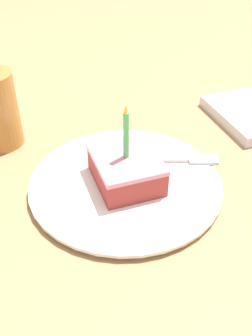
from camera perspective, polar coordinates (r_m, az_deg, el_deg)
ground_plane at (r=0.60m, az=-0.45°, el=-3.54°), size 2.40×2.40×0.04m
plate at (r=0.58m, az=0.00°, el=-2.19°), size 0.28×0.28×0.01m
cake_slice at (r=0.56m, az=-0.41°, el=-0.19°), size 0.09×0.10×0.12m
fork at (r=0.62m, az=6.43°, el=1.29°), size 0.17×0.08×0.00m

